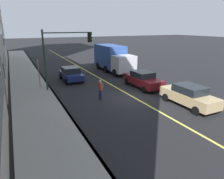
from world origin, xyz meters
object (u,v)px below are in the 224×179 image
at_px(pedestrian_with_backpack, 101,88).
at_px(car_navy, 71,74).
at_px(traffic_light_mast, 64,49).
at_px(truck_blue, 113,58).
at_px(car_maroon, 143,79).
at_px(street_sign_post, 39,72).
at_px(car_tan, 189,95).

bearing_deg(pedestrian_with_backpack, car_navy, 4.37).
bearing_deg(traffic_light_mast, truck_blue, -54.59).
relative_size(car_maroon, traffic_light_mast, 0.84).
relative_size(pedestrian_with_backpack, street_sign_post, 0.57).
distance_m(truck_blue, street_sign_post, 10.68).
distance_m(car_navy, street_sign_post, 4.03).
distance_m(car_navy, traffic_light_mast, 4.34).
bearing_deg(truck_blue, car_tan, 178.08).
bearing_deg(car_maroon, pedestrian_with_backpack, 104.87).
distance_m(pedestrian_with_backpack, traffic_light_mast, 5.27).
xyz_separation_m(car_tan, car_maroon, (5.52, 0.32, -0.00)).
bearing_deg(car_maroon, car_navy, 44.55).
distance_m(car_tan, pedestrian_with_backpack, 6.77).
bearing_deg(traffic_light_mast, pedestrian_with_backpack, -156.93).
height_order(truck_blue, street_sign_post, truck_blue).
height_order(car_navy, truck_blue, truck_blue).
height_order(truck_blue, traffic_light_mast, traffic_light_mast).
xyz_separation_m(pedestrian_with_backpack, street_sign_post, (5.17, 4.03, 0.73)).
bearing_deg(car_navy, traffic_light_mast, 157.07).
height_order(car_maroon, car_navy, car_maroon).
xyz_separation_m(car_maroon, truck_blue, (8.10, -0.78, 0.95)).
xyz_separation_m(car_maroon, pedestrian_with_backpack, (-1.33, 4.99, 0.14)).
bearing_deg(car_tan, street_sign_post, 44.95).
height_order(car_navy, street_sign_post, street_sign_post).
bearing_deg(street_sign_post, pedestrian_with_backpack, -142.06).
distance_m(car_maroon, pedestrian_with_backpack, 5.17).
height_order(car_tan, truck_blue, truck_blue).
xyz_separation_m(car_navy, truck_blue, (2.48, -6.30, 0.99)).
distance_m(car_navy, pedestrian_with_backpack, 6.96).
xyz_separation_m(car_maroon, street_sign_post, (3.84, 9.02, 0.87)).
xyz_separation_m(car_navy, street_sign_post, (-1.77, 3.50, 0.92)).
bearing_deg(car_tan, car_maroon, 3.34).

